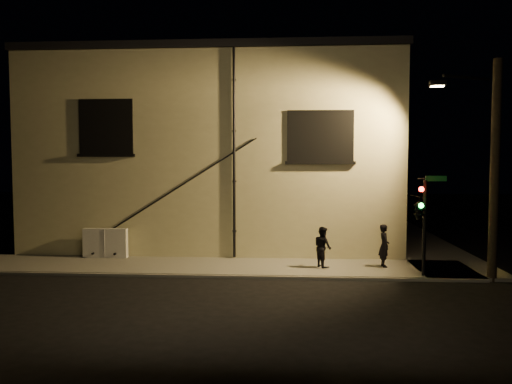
# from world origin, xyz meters

# --- Properties ---
(ground) EXTENTS (90.00, 90.00, 0.00)m
(ground) POSITION_xyz_m (0.00, 0.00, 0.00)
(ground) COLOR black
(sidewalk) EXTENTS (21.00, 16.00, 0.12)m
(sidewalk) POSITION_xyz_m (1.22, 4.39, 0.06)
(sidewalk) COLOR slate
(sidewalk) RESTS_ON ground
(building) EXTENTS (16.20, 12.23, 8.80)m
(building) POSITION_xyz_m (-3.00, 8.99, 4.40)
(building) COLOR beige
(building) RESTS_ON ground
(utility_cabinet) EXTENTS (1.78, 0.30, 1.17)m
(utility_cabinet) POSITION_xyz_m (-7.01, 2.70, 0.71)
(utility_cabinet) COLOR silver
(utility_cabinet) RESTS_ON sidewalk
(pedestrian_a) EXTENTS (0.43, 0.61, 1.57)m
(pedestrian_a) POSITION_xyz_m (3.88, 1.63, 0.91)
(pedestrian_a) COLOR black
(pedestrian_a) RESTS_ON sidewalk
(pedestrian_b) EXTENTS (0.83, 0.90, 1.49)m
(pedestrian_b) POSITION_xyz_m (1.63, 1.44, 0.86)
(pedestrian_b) COLOR black
(pedestrian_b) RESTS_ON sidewalk
(traffic_signal) EXTENTS (1.22, 1.99, 3.39)m
(traffic_signal) POSITION_xyz_m (4.76, 0.19, 2.40)
(traffic_signal) COLOR black
(traffic_signal) RESTS_ON sidewalk
(streetlamp_pole) EXTENTS (2.03, 1.39, 7.35)m
(streetlamp_pole) POSITION_xyz_m (7.08, 0.21, 3.89)
(streetlamp_pole) COLOR black
(streetlamp_pole) RESTS_ON ground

